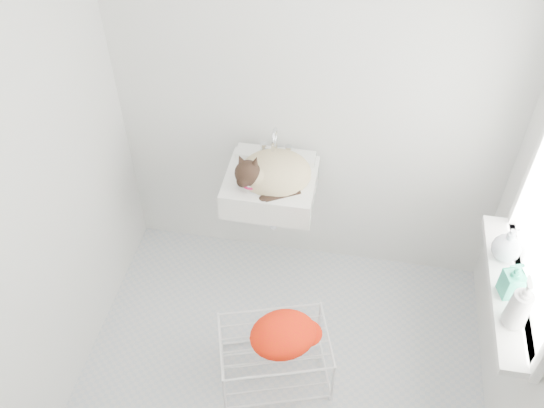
% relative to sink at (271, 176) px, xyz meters
% --- Properties ---
extents(floor, '(2.20, 2.00, 0.02)m').
position_rel_sink_xyz_m(floor, '(0.18, -0.74, -0.85)').
color(floor, '#A9B0B8').
rests_on(floor, ground).
extents(back_wall, '(2.20, 0.02, 2.50)m').
position_rel_sink_xyz_m(back_wall, '(0.18, 0.26, 0.40)').
color(back_wall, silver).
rests_on(back_wall, ground).
extents(left_wall, '(0.02, 2.00, 2.50)m').
position_rel_sink_xyz_m(left_wall, '(-0.92, -0.74, 0.40)').
color(left_wall, silver).
rests_on(left_wall, ground).
extents(windowsill, '(0.16, 0.88, 0.04)m').
position_rel_sink_xyz_m(windowsill, '(1.19, -0.54, -0.02)').
color(windowsill, white).
rests_on(windowsill, right_wall).
extents(sink, '(0.49, 0.43, 0.20)m').
position_rel_sink_xyz_m(sink, '(0.00, 0.00, 0.00)').
color(sink, white).
rests_on(sink, back_wall).
extents(faucet, '(0.18, 0.12, 0.18)m').
position_rel_sink_xyz_m(faucet, '(0.00, 0.18, 0.14)').
color(faucet, silver).
rests_on(faucet, sink).
extents(cat, '(0.45, 0.40, 0.26)m').
position_rel_sink_xyz_m(cat, '(0.01, -0.02, 0.04)').
color(cat, '#CAB98C').
rests_on(cat, sink).
extents(wire_rack, '(0.65, 0.54, 0.34)m').
position_rel_sink_xyz_m(wire_rack, '(0.14, -0.68, -0.70)').
color(wire_rack, silver).
rests_on(wire_rack, floor).
extents(towel, '(0.43, 0.39, 0.14)m').
position_rel_sink_xyz_m(towel, '(0.19, -0.69, -0.48)').
color(towel, '#CE3900').
rests_on(towel, wire_rack).
extents(bottle_a, '(0.09, 0.09, 0.22)m').
position_rel_sink_xyz_m(bottle_a, '(1.18, -0.74, 0.00)').
color(bottle_a, silver).
rests_on(bottle_a, windowsill).
extents(bottle_b, '(0.11, 0.11, 0.19)m').
position_rel_sink_xyz_m(bottle_b, '(1.18, -0.58, 0.00)').
color(bottle_b, '#209977').
rests_on(bottle_b, windowsill).
extents(bottle_c, '(0.18, 0.18, 0.18)m').
position_rel_sink_xyz_m(bottle_c, '(1.18, -0.36, 0.00)').
color(bottle_c, silver).
rests_on(bottle_c, windowsill).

